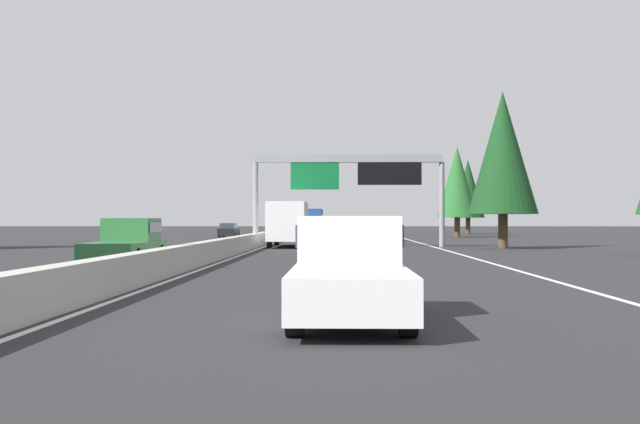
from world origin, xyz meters
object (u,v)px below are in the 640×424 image
at_px(sign_gantry_overhead, 351,174).
at_px(conifer_right_far, 457,182).
at_px(bus_mid_center, 312,221).
at_px(box_truck_mid_left, 289,223).
at_px(sedan_near_right, 339,238).
at_px(conifer_right_mid, 503,153).
at_px(conifer_right_distant, 468,189).
at_px(sedan_far_left, 384,233).
at_px(sedan_far_center, 339,245).
at_px(pickup_mid_right, 349,268).
at_px(oncoming_near, 128,243).
at_px(oncoming_far, 229,230).

height_order(sign_gantry_overhead, conifer_right_far, conifer_right_far).
xyz_separation_m(bus_mid_center, box_truck_mid_left, (-43.76, 0.02, -0.11)).
xyz_separation_m(sign_gantry_overhead, sedan_near_right, (-3.65, 0.82, -4.17)).
relative_size(conifer_right_mid, conifer_right_distant, 1.04).
bearing_deg(conifer_right_mid, conifer_right_far, -3.60).
bearing_deg(sedan_far_left, conifer_right_distant, -20.90).
xyz_separation_m(sedan_far_center, conifer_right_distant, (64.29, -16.32, 5.06)).
xyz_separation_m(pickup_mid_right, oncoming_near, (15.86, 8.38, 0.00)).
bearing_deg(sedan_near_right, pickup_mid_right, -179.66).
xyz_separation_m(box_truck_mid_left, oncoming_near, (-21.78, 4.86, -0.70)).
relative_size(sedan_far_left, conifer_right_mid, 0.45).
height_order(sedan_far_left, conifer_right_mid, conifer_right_mid).
bearing_deg(sedan_far_center, conifer_right_distant, -14.24).
relative_size(sedan_far_center, conifer_right_distant, 0.46).
relative_size(bus_mid_center, conifer_right_distant, 1.22).
xyz_separation_m(box_truck_mid_left, oncoming_far, (30.16, 8.29, -0.93)).
bearing_deg(oncoming_near, conifer_right_mid, 135.77).
relative_size(sedan_near_right, conifer_right_far, 0.47).
height_order(conifer_right_far, conifer_right_distant, conifer_right_distant).
bearing_deg(conifer_right_mid, oncoming_near, 135.77).
bearing_deg(box_truck_mid_left, conifer_right_mid, -101.78).
height_order(sedan_near_right, conifer_right_far, conifer_right_far).
bearing_deg(sign_gantry_overhead, sedan_far_center, 177.27).
xyz_separation_m(oncoming_near, conifer_right_far, (51.26, -20.48, 4.82)).
distance_m(sedan_near_right, conifer_right_mid, 11.60).
distance_m(bus_mid_center, conifer_right_far, 21.54).
xyz_separation_m(oncoming_far, conifer_right_distant, (17.03, -27.95, 5.06)).
xyz_separation_m(sedan_far_center, bus_mid_center, (60.86, 3.33, 1.03)).
xyz_separation_m(pickup_mid_right, conifer_right_mid, (34.81, -10.06, 5.07)).
xyz_separation_m(sedan_far_left, conifer_right_distant, (32.65, -12.47, 5.06)).
relative_size(bus_mid_center, conifer_right_far, 1.22).
relative_size(box_truck_mid_left, oncoming_far, 1.93).
bearing_deg(box_truck_mid_left, oncoming_near, 167.43).
bearing_deg(conifer_right_far, conifer_right_distant, -12.84).
relative_size(box_truck_mid_left, conifer_right_mid, 0.86).
distance_m(sign_gantry_overhead, conifer_right_mid, 9.85).
relative_size(sedan_far_left, conifer_right_distant, 0.46).
distance_m(sedan_far_left, conifer_right_mid, 19.26).
distance_m(sign_gantry_overhead, conifer_right_far, 31.90).
relative_size(sedan_far_center, oncoming_near, 0.79).
distance_m(oncoming_near, conifer_right_mid, 26.92).
height_order(sign_gantry_overhead, pickup_mid_right, sign_gantry_overhead).
height_order(sedan_far_center, conifer_right_distant, conifer_right_distant).
height_order(pickup_mid_right, conifer_right_distant, conifer_right_distant).
bearing_deg(oncoming_far, sign_gantry_overhead, 22.21).
bearing_deg(oncoming_far, sedan_far_left, 44.74).
distance_m(sign_gantry_overhead, sedan_far_center, 17.35).
height_order(conifer_right_mid, conifer_right_far, conifer_right_mid).
height_order(bus_mid_center, sedan_near_right, bus_mid_center).
relative_size(sedan_far_center, conifer_right_far, 0.47).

